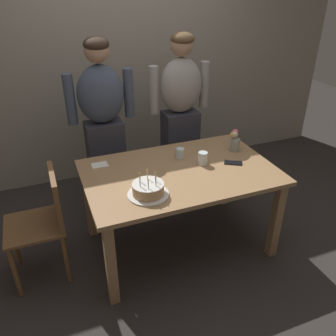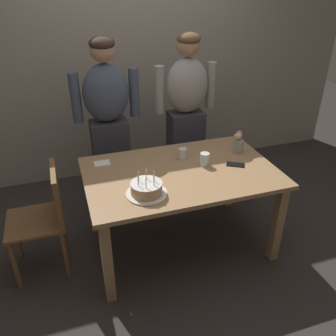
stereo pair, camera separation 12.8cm
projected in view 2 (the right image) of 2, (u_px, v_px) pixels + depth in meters
The scene contains 12 objects.
ground_plane at pixel (179, 243), 3.11m from camera, with size 10.00×10.00×0.00m, color #332D2B.
back_wall at pixel (133, 58), 3.77m from camera, with size 5.20×0.10×2.60m, color #9E9384.
dining_table at pixel (180, 181), 2.80m from camera, with size 1.50×0.96×0.74m.
birthday_cake at pixel (147, 189), 2.44m from camera, with size 0.29×0.29×0.17m.
water_glass_near at pixel (182, 154), 2.92m from camera, with size 0.07×0.07×0.09m, color silver.
water_glass_far at pixel (205, 159), 2.81m from camera, with size 0.08×0.08×0.11m, color silver.
cell_phone at pixel (235, 165), 2.84m from camera, with size 0.14×0.07×0.01m, color black.
napkin_stack at pixel (102, 163), 2.86m from camera, with size 0.13×0.10×0.01m, color white.
flower_vase at pixel (239, 142), 3.01m from camera, with size 0.09×0.09×0.19m.
person_man_bearded at pixel (109, 126), 3.22m from camera, with size 0.61×0.27×1.66m.
person_woman_cardigan at pixel (186, 117), 3.43m from camera, with size 0.61×0.27×1.66m.
dining_chair at pixel (46, 213), 2.65m from camera, with size 0.42×0.42×0.87m.
Camera 2 is at (-0.84, -2.25, 2.10)m, focal length 37.47 mm.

